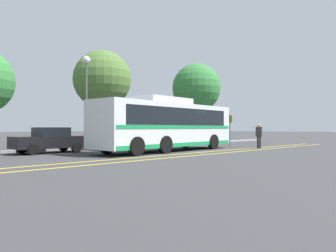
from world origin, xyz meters
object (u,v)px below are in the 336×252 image
object	(u,v)px
bus_stop_sign	(230,127)
tree_1	(102,79)
tree_2	(196,88)
parked_car_1	(50,140)
parked_car_2	(120,138)
pedestrian_0	(259,134)
street_lamp	(86,79)
transit_bus	(168,124)

from	to	relation	value
bus_stop_sign	tree_1	size ratio (longest dim) A/B	0.30
bus_stop_sign	tree_2	bearing A→B (deg)	143.50
parked_car_1	tree_1	bearing A→B (deg)	-51.83
parked_car_2	bus_stop_sign	xyz separation A→B (m)	(7.22, -4.04, 0.77)
pedestrian_0	parked_car_1	bearing A→B (deg)	53.20
parked_car_1	street_lamp	distance (m)	6.14
parked_car_2	tree_2	xyz separation A→B (m)	(11.56, 3.00, 4.68)
parked_car_1	street_lamp	size ratio (longest dim) A/B	0.62
street_lamp	bus_stop_sign	bearing A→B (deg)	-36.06
tree_2	tree_1	bearing A→B (deg)	165.15
bus_stop_sign	parked_car_2	bearing A→B (deg)	-124.05
tree_1	tree_2	bearing A→B (deg)	-14.85
pedestrian_0	street_lamp	bearing A→B (deg)	35.07
parked_car_1	tree_1	world-z (taller)	tree_1
parked_car_1	bus_stop_sign	distance (m)	12.96
pedestrian_0	street_lamp	distance (m)	12.89
transit_bus	parked_car_2	size ratio (longest dim) A/B	2.65
street_lamp	tree_2	bearing A→B (deg)	3.53
street_lamp	pedestrian_0	bearing A→B (deg)	-44.14
pedestrian_0	tree_2	bearing A→B (deg)	-34.51
street_lamp	tree_2	xyz separation A→B (m)	(12.92, 0.80, 0.51)
transit_bus	tree_2	xyz separation A→B (m)	(10.67, 6.78, 3.77)
tree_1	street_lamp	bearing A→B (deg)	-136.50
tree_1	tree_2	distance (m)	9.77
parked_car_2	tree_2	distance (m)	12.83
parked_car_2	tree_2	bearing A→B (deg)	100.70
parked_car_2	street_lamp	size ratio (longest dim) A/B	0.65
tree_1	transit_bus	bearing A→B (deg)	-97.57
parked_car_2	tree_1	bearing A→B (deg)	155.06
parked_car_1	transit_bus	bearing A→B (deg)	-120.72
tree_2	parked_car_1	bearing A→B (deg)	-169.14
bus_stop_sign	street_lamp	size ratio (longest dim) A/B	0.37
parked_car_2	pedestrian_0	bearing A→B (deg)	45.76
parked_car_2	bus_stop_sign	distance (m)	8.31
tree_1	tree_2	size ratio (longest dim) A/B	1.02
transit_bus	tree_2	size ratio (longest dim) A/B	1.42
transit_bus	parked_car_2	world-z (taller)	transit_bus
pedestrian_0	bus_stop_sign	size ratio (longest dim) A/B	0.72
parked_car_1	street_lamp	world-z (taller)	street_lamp
transit_bus	tree_1	size ratio (longest dim) A/B	1.39
parked_car_1	tree_1	xyz separation A→B (m)	(7.25, 5.71, 4.86)
pedestrian_0	tree_2	world-z (taller)	tree_2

